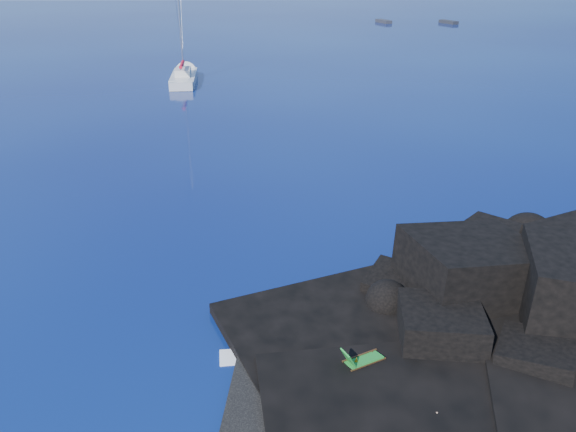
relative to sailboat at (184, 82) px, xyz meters
name	(u,v)px	position (x,y,z in m)	size (l,w,h in m)	color
ground	(221,412)	(8.39, -54.17, 0.00)	(400.00, 400.00, 0.00)	#040540
headland	(567,346)	(21.39, -51.17, 0.00)	(24.00, 24.00, 3.60)	black
beach	(356,398)	(12.89, -53.67, 0.00)	(8.50, 6.00, 0.70)	black
surf_foam	(352,319)	(13.39, -49.17, 0.00)	(10.00, 8.00, 0.06)	white
sailboat	(184,82)	(0.00, 0.00, 0.00)	(2.82, 13.45, 14.10)	silver
deck_chair	(364,355)	(13.31, -52.55, 0.87)	(1.52, 0.66, 1.04)	#1D832B
towel	(421,419)	(14.72, -55.09, 0.37)	(1.70, 0.80, 0.04)	silver
sunbather	(422,416)	(14.72, -55.09, 0.52)	(1.61, 0.46, 0.25)	tan
marker_cone	(356,363)	(13.02, -52.67, 0.62)	(0.35, 0.35, 0.54)	orange
distant_boat_a	(383,23)	(36.90, 67.28, 0.00)	(1.59, 5.11, 0.68)	#2B2B31
distant_boat_b	(448,24)	(51.43, 65.20, 0.00)	(1.60, 5.16, 0.69)	#232428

